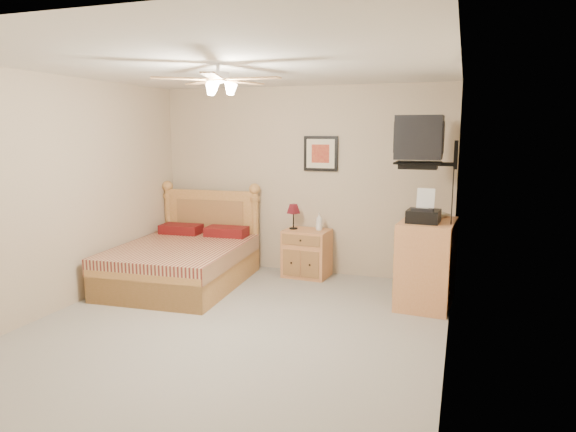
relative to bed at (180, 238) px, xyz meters
name	(u,v)px	position (x,y,z in m)	size (l,w,h in m)	color
floor	(233,329)	(1.23, -1.12, -0.61)	(4.50, 4.50, 0.00)	gray
ceiling	(228,66)	(1.23, -1.12, 1.89)	(4.00, 4.50, 0.04)	white
wall_back	(302,181)	(1.23, 1.13, 0.64)	(4.00, 0.04, 2.50)	#BEA98C
wall_front	(49,259)	(1.23, -3.37, 0.64)	(4.00, 0.04, 2.50)	#BEA98C
wall_left	(60,194)	(-0.77, -1.12, 0.64)	(0.04, 4.50, 2.50)	#BEA98C
wall_right	(453,214)	(3.23, -1.12, 0.64)	(0.04, 4.50, 2.50)	#BEA98C
bed	(180,238)	(0.00, 0.00, 0.00)	(1.43, 1.87, 1.21)	#AD7C35
nightstand	(307,253)	(1.38, 0.88, -0.29)	(0.58, 0.44, 0.63)	#C67D46
table_lamp	(293,216)	(1.19, 0.90, 0.19)	(0.18, 0.18, 0.33)	maroon
lotion_bottle	(319,222)	(1.54, 0.92, 0.14)	(0.09, 0.09, 0.23)	white
framed_picture	(321,154)	(1.50, 1.11, 1.01)	(0.46, 0.04, 0.46)	black
dresser	(426,263)	(2.96, 0.23, -0.13)	(0.56, 0.81, 0.95)	#C77943
fax_machine	(424,206)	(2.91, 0.10, 0.52)	(0.33, 0.35, 0.35)	black
magazine_lower	(427,216)	(2.93, 0.48, 0.36)	(0.18, 0.25, 0.02)	#B6A98D
magazine_upper	(430,214)	(2.96, 0.50, 0.38)	(0.18, 0.25, 0.02)	gray
wall_tv	(434,141)	(2.98, 0.22, 1.20)	(0.56, 0.46, 0.58)	black
ceiling_fan	(218,80)	(1.23, -1.32, 1.75)	(1.14, 1.14, 0.28)	white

